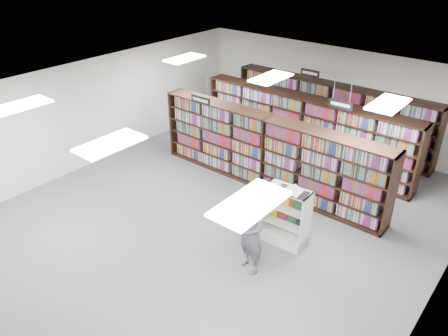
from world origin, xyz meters
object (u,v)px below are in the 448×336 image
Objects in this scene: endcap_display at (286,224)px; bookshelf_row_near at (267,153)px; open_book at (292,191)px; shopper at (251,234)px.

bookshelf_row_near is at bearing 132.06° from endcap_display.
open_book is 1.33m from shopper.
endcap_display is 1.00m from open_book.
bookshelf_row_near reaches higher than open_book.
shopper is (-0.08, -1.29, 0.44)m from endcap_display.
endcap_display is 1.36m from shopper.
open_book is at bearing -38.10° from endcap_display.
endcap_display is (1.80, -1.82, -0.56)m from bookshelf_row_near.
bookshelf_row_near reaches higher than endcap_display.
bookshelf_row_near is at bearing 131.07° from open_book.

